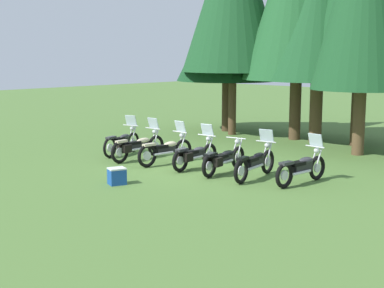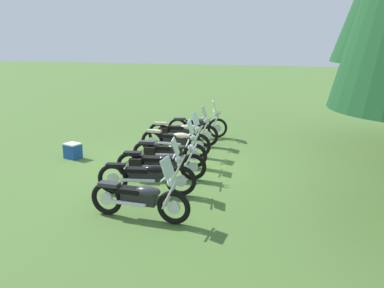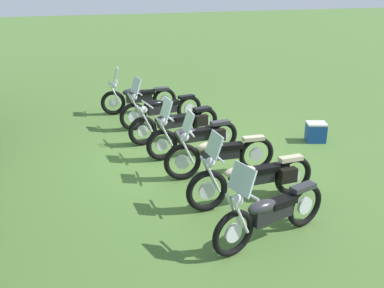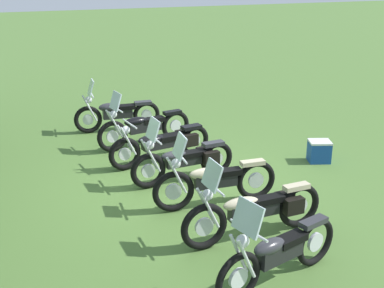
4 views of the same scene
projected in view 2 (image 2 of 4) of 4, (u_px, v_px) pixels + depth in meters
The scene contains 9 objects.
ground_plane at pixel (173, 167), 12.44m from camera, with size 80.00×80.00×0.00m, color #4C7033.
motorcycle_0 at pixel (198, 125), 15.71m from camera, with size 0.81×2.12×1.37m.
motorcycle_1 at pixel (182, 132), 14.67m from camera, with size 0.71×2.45×1.39m.
motorcycle_2 at pixel (176, 140), 13.47m from camera, with size 0.68×2.31×1.39m.
motorcycle_3 at pixel (169, 151), 12.34m from camera, with size 0.73×2.19×1.37m.
motorcycle_4 at pixel (159, 163), 11.28m from camera, with size 0.83×2.37×1.01m.
motorcycle_5 at pixel (148, 175), 10.18m from camera, with size 0.69×2.35×1.38m.
motorcycle_6 at pixel (140, 198), 8.82m from camera, with size 0.63×2.22×1.36m.
picnic_cooler at pixel (73, 151), 13.21m from camera, with size 0.52×0.56×0.47m.
Camera 2 is at (11.38, 3.46, 3.74)m, focal length 40.50 mm.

